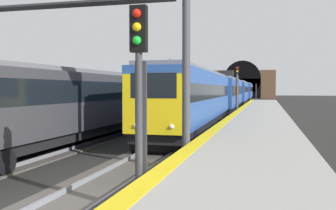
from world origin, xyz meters
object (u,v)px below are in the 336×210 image
(overhead_signal_gantry, at_px, (73,27))
(catenary_mast_far, at_px, (170,81))
(railway_signal_mid, at_px, (237,88))
(catenary_mast_near, at_px, (173,84))
(train_adjacent_platform, at_px, (136,97))
(train_main_approaching, at_px, (233,93))
(railway_signal_near, at_px, (139,89))
(railway_signal_far, at_px, (256,90))

(overhead_signal_gantry, relative_size, catenary_mast_far, 1.11)
(railway_signal_mid, xyz_separation_m, catenary_mast_near, (27.56, 13.20, 0.73))
(train_adjacent_platform, relative_size, railway_signal_mid, 7.58)
(railway_signal_mid, relative_size, catenary_mast_near, 0.71)
(train_adjacent_platform, distance_m, overhead_signal_gantry, 14.56)
(train_main_approaching, bearing_deg, train_adjacent_platform, -11.04)
(railway_signal_mid, bearing_deg, railway_signal_near, 0.00)
(train_main_approaching, bearing_deg, catenary_mast_far, -127.30)
(railway_signal_near, bearing_deg, catenary_mast_near, -166.93)
(railway_signal_far, bearing_deg, train_main_approaching, -2.07)
(overhead_signal_gantry, bearing_deg, catenary_mast_far, 10.16)
(railway_signal_mid, bearing_deg, catenary_mast_far, -152.46)
(railway_signal_mid, bearing_deg, train_adjacent_platform, -32.78)
(train_adjacent_platform, bearing_deg, railway_signal_near, 20.71)
(overhead_signal_gantry, bearing_deg, railway_signal_mid, -9.90)
(railway_signal_mid, xyz_separation_m, overhead_signal_gantry, (-24.51, 4.28, 2.26))
(railway_signal_far, relative_size, overhead_signal_gantry, 0.48)
(train_adjacent_platform, distance_m, railway_signal_mid, 12.49)
(catenary_mast_near, bearing_deg, train_adjacent_platform, -170.39)
(train_main_approaching, bearing_deg, railway_signal_near, 1.45)
(railway_signal_mid, relative_size, overhead_signal_gantry, 0.57)
(train_adjacent_platform, xyz_separation_m, railway_signal_mid, (10.49, -6.75, 0.73))
(catenary_mast_near, bearing_deg, railway_signal_far, -18.59)
(railway_signal_near, bearing_deg, catenary_mast_far, -166.41)
(train_main_approaching, height_order, railway_signal_mid, railway_signal_mid)
(railway_signal_near, distance_m, railway_signal_mid, 29.31)
(train_adjacent_platform, bearing_deg, catenary_mast_far, -168.80)
(railway_signal_far, xyz_separation_m, catenary_mast_near, (-39.24, 13.20, 1.17))
(railway_signal_near, distance_m, catenary_mast_far, 56.25)
(railway_signal_far, bearing_deg, overhead_signal_gantry, -2.68)
(train_main_approaching, relative_size, railway_signal_near, 16.46)
(railway_signal_near, xyz_separation_m, catenary_mast_far, (54.66, 13.22, 1.23))
(railway_signal_mid, relative_size, catenary_mast_far, 0.63)
(train_main_approaching, relative_size, railway_signal_mid, 15.52)
(train_adjacent_platform, distance_m, railway_signal_far, 77.57)
(catenary_mast_near, distance_m, catenary_mast_far, 2.25)
(train_main_approaching, bearing_deg, overhead_signal_gantry, -4.20)
(train_main_approaching, xyz_separation_m, overhead_signal_gantry, (-41.41, 2.48, 2.91))
(train_adjacent_platform, xyz_separation_m, railway_signal_far, (77.28, -6.75, 0.28))
(railway_signal_mid, distance_m, railway_signal_far, 66.79)
(train_adjacent_platform, bearing_deg, railway_signal_mid, 148.19)
(catenary_mast_near, xyz_separation_m, catenary_mast_far, (-2.21, 0.02, 0.43))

